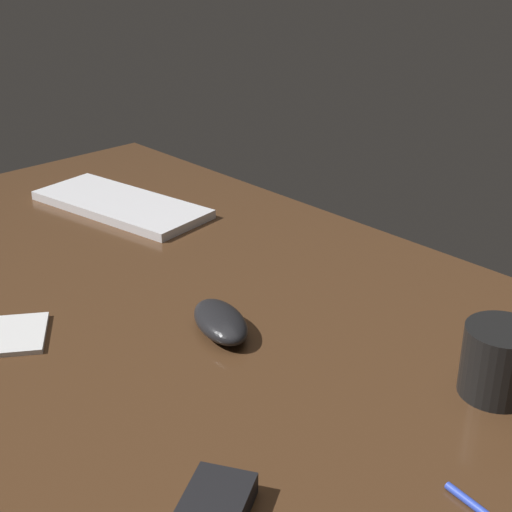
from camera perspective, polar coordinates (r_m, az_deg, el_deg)
The scene contains 4 objects.
desk at distance 108.86cm, azimuth -6.41°, elevation -3.70°, with size 140.00×84.00×2.00cm, color #4C301C.
keyboard at distance 142.30cm, azimuth -10.28°, elevation 3.89°, with size 34.61×14.07×1.62cm, color white.
computer_mouse at distance 98.61cm, azimuth -2.73°, elevation -5.01°, with size 11.81×6.11×3.35cm, color black.
coffee_mug at distance 89.99cm, azimuth 18.06°, elevation -7.64°, with size 8.57×8.57×8.47cm, color black.
Camera 1 is at (77.65, -56.12, 52.67)cm, focal length 52.41 mm.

